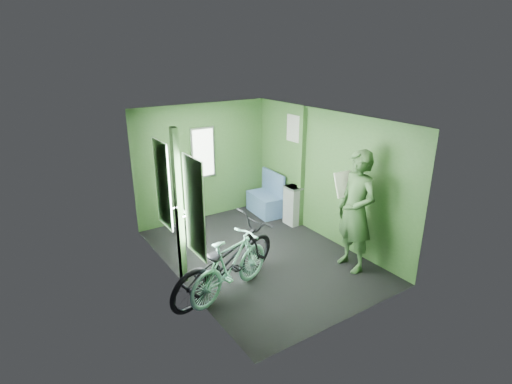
% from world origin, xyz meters
% --- Properties ---
extents(room, '(4.00, 4.02, 2.31)m').
position_xyz_m(room, '(-0.04, 0.04, 1.44)').
color(room, black).
rests_on(room, ground).
extents(bicycle_black, '(2.11, 1.36, 1.12)m').
position_xyz_m(bicycle_black, '(-0.97, -0.62, 0.00)').
color(bicycle_black, black).
rests_on(bicycle_black, ground).
extents(bicycle_mint, '(1.57, 0.87, 0.92)m').
position_xyz_m(bicycle_mint, '(-0.94, -0.70, 0.00)').
color(bicycle_mint, '#95E5D0').
rests_on(bicycle_mint, ground).
extents(passenger, '(0.50, 0.75, 1.90)m').
position_xyz_m(passenger, '(1.01, -1.11, 0.95)').
color(passenger, '#314F2B').
rests_on(passenger, ground).
extents(waste_box, '(0.23, 0.32, 0.77)m').
position_xyz_m(waste_box, '(1.26, 0.71, 0.39)').
color(waste_box, gray).
rests_on(waste_box, ground).
extents(bench_seat, '(0.53, 0.86, 0.87)m').
position_xyz_m(bench_seat, '(1.14, 1.45, 0.26)').
color(bench_seat, navy).
rests_on(bench_seat, ground).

